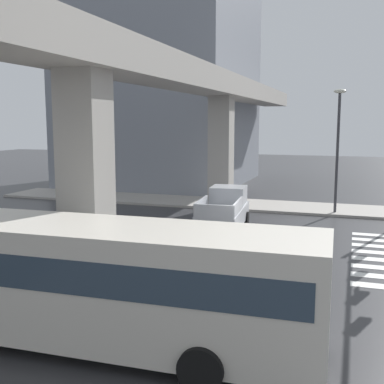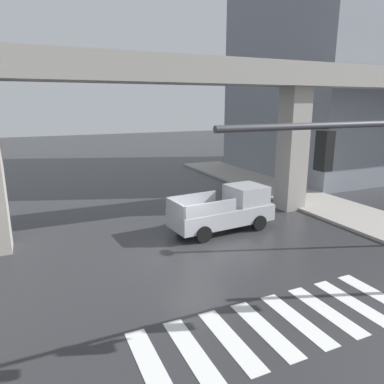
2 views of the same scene
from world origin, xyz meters
TOP-DOWN VIEW (x-y plane):
  - ground_plane at (0.00, 0.00)m, footprint 120.00×120.00m
  - crosswalk_stripes at (0.00, -5.53)m, footprint 8.25×2.80m
  - elevated_overpass at (0.00, 3.58)m, footprint 55.65×2.19m
  - sidewalk_east at (9.88, 2.00)m, footprint 4.00×36.00m
  - pickup_truck at (2.52, 1.96)m, footprint 5.25×2.42m

SIDE VIEW (x-z plane):
  - ground_plane at x=0.00m, z-range 0.00..0.00m
  - crosswalk_stripes at x=0.00m, z-range 0.00..0.01m
  - sidewalk_east at x=9.88m, z-range 0.00..0.15m
  - pickup_truck at x=2.52m, z-range -0.05..2.03m
  - elevated_overpass at x=0.00m, z-range 2.90..11.02m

